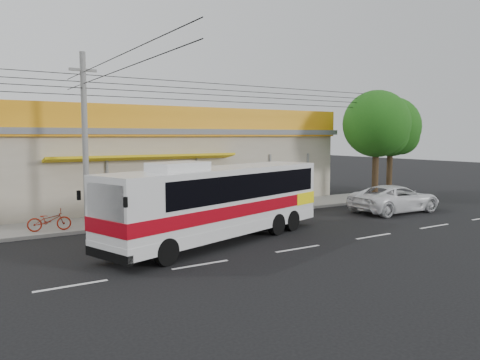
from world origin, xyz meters
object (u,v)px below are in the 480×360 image
object	(u,v)px
tree_near	(379,126)
tree_far	(393,129)
motorbike_red	(49,220)
coach_bus	(223,198)
utility_pole	(83,84)
white_car	(395,199)

from	to	relation	value
tree_near	tree_far	bearing A→B (deg)	25.50
motorbike_red	tree_far	distance (m)	23.19
tree_near	tree_far	distance (m)	3.41
coach_bus	motorbike_red	distance (m)	7.50
utility_pole	tree_near	distance (m)	18.19
utility_pole	tree_far	size ratio (longest dim) A/B	4.99
motorbike_red	tree_near	world-z (taller)	tree_near
utility_pole	coach_bus	bearing A→B (deg)	-52.33
coach_bus	tree_near	world-z (taller)	tree_near
coach_bus	utility_pole	distance (m)	7.93
utility_pole	tree_near	bearing A→B (deg)	-1.01
motorbike_red	tree_far	xyz separation A→B (m)	(22.81, 1.33, 4.01)
coach_bus	white_car	world-z (taller)	coach_bus
utility_pole	tree_far	distance (m)	21.30
utility_pole	tree_far	bearing A→B (deg)	3.10
motorbike_red	tree_near	distance (m)	20.16
white_car	tree_far	bearing A→B (deg)	-47.11
white_car	utility_pole	distance (m)	16.83
coach_bus	motorbike_red	xyz separation A→B (m)	(-5.55, 4.92, -1.11)
tree_far	tree_near	bearing A→B (deg)	-154.50
motorbike_red	white_car	world-z (taller)	white_car
motorbike_red	tree_far	bearing A→B (deg)	-75.58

